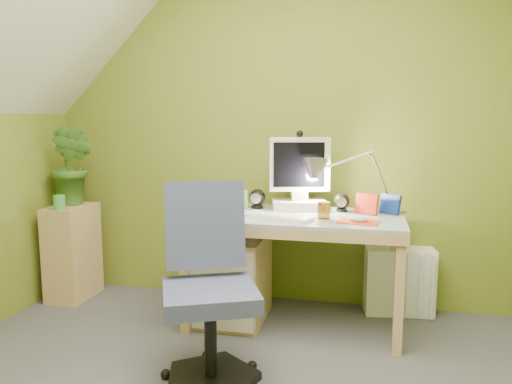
% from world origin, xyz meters
% --- Properties ---
extents(wall_back, '(3.20, 0.01, 2.40)m').
position_xyz_m(wall_back, '(0.00, 1.60, 1.20)').
color(wall_back, olive).
rests_on(wall_back, floor).
extents(desk, '(1.29, 0.65, 0.69)m').
position_xyz_m(desk, '(0.20, 1.18, 0.35)').
color(desk, tan).
rests_on(desk, floor).
extents(monitor, '(0.41, 0.30, 0.50)m').
position_xyz_m(monitor, '(0.20, 1.36, 0.94)').
color(monitor, beige).
rests_on(monitor, desk).
extents(speaker_left, '(0.13, 0.13, 0.13)m').
position_xyz_m(speaker_left, '(-0.07, 1.34, 0.76)').
color(speaker_left, black).
rests_on(speaker_left, desk).
extents(speaker_right, '(0.10, 0.10, 0.11)m').
position_xyz_m(speaker_right, '(0.47, 1.34, 0.75)').
color(speaker_right, black).
rests_on(speaker_right, desk).
extents(keyboard, '(0.43, 0.27, 0.02)m').
position_xyz_m(keyboard, '(0.12, 1.04, 0.70)').
color(keyboard, white).
rests_on(keyboard, desk).
extents(mousepad, '(0.24, 0.19, 0.01)m').
position_xyz_m(mousepad, '(0.58, 1.04, 0.69)').
color(mousepad, red).
rests_on(mousepad, desk).
extents(mouse, '(0.12, 0.09, 0.04)m').
position_xyz_m(mouse, '(0.58, 1.04, 0.71)').
color(mouse, silver).
rests_on(mouse, mousepad).
extents(amber_tumbler, '(0.08, 0.08, 0.10)m').
position_xyz_m(amber_tumbler, '(0.38, 1.10, 0.74)').
color(amber_tumbler, '#855C13').
rests_on(amber_tumbler, desk).
extents(candle_cluster, '(0.20, 0.18, 0.13)m').
position_xyz_m(candle_cluster, '(-0.40, 1.19, 0.76)').
color(candle_cluster, red).
rests_on(candle_cluster, desk).
extents(photo_frame_red, '(0.14, 0.08, 0.12)m').
position_xyz_m(photo_frame_red, '(0.62, 1.30, 0.75)').
color(photo_frame_red, red).
rests_on(photo_frame_red, desk).
extents(photo_frame_blue, '(0.12, 0.10, 0.12)m').
position_xyz_m(photo_frame_blue, '(0.76, 1.34, 0.75)').
color(photo_frame_blue, navy).
rests_on(photo_frame_blue, desk).
extents(photo_frame_green, '(0.14, 0.07, 0.12)m').
position_xyz_m(photo_frame_green, '(-0.20, 1.32, 0.75)').
color(photo_frame_green, '#95B67D').
rests_on(photo_frame_green, desk).
extents(desk_lamp, '(0.55, 0.33, 0.55)m').
position_xyz_m(desk_lamp, '(0.65, 1.36, 0.97)').
color(desk_lamp, '#A8A8AC').
rests_on(desk_lamp, desk).
extents(side_ledge, '(0.25, 0.38, 0.66)m').
position_xyz_m(side_ledge, '(-1.40, 1.30, 0.33)').
color(side_ledge, tan).
rests_on(side_ledge, floor).
extents(potted_plant, '(0.36, 0.31, 0.56)m').
position_xyz_m(potted_plant, '(-1.40, 1.35, 0.94)').
color(potted_plant, '#386521').
rests_on(potted_plant, side_ledge).
extents(green_cup, '(0.08, 0.08, 0.10)m').
position_xyz_m(green_cup, '(-1.38, 1.15, 0.71)').
color(green_cup, green).
rests_on(green_cup, side_ledge).
extents(task_chair, '(0.65, 0.65, 0.90)m').
position_xyz_m(task_chair, '(-0.09, 0.40, 0.45)').
color(task_chair, '#3C4362').
rests_on(task_chair, floor).
extents(radiator, '(0.46, 0.23, 0.44)m').
position_xyz_m(radiator, '(0.85, 1.50, 0.22)').
color(radiator, white).
rests_on(radiator, floor).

